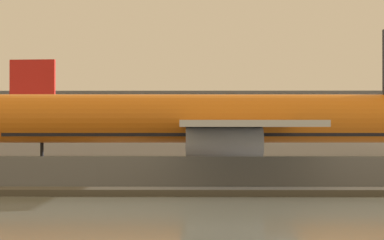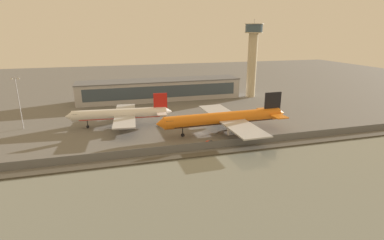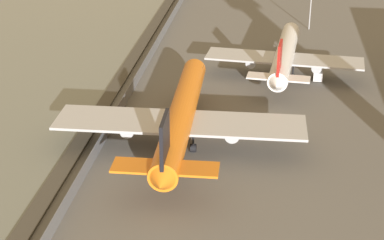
% 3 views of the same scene
% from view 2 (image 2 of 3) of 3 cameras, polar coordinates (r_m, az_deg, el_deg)
% --- Properties ---
extents(ground_plane, '(500.00, 500.00, 0.00)m').
position_cam_2_polar(ground_plane, '(117.76, 1.59, -2.59)').
color(ground_plane, '#66635E').
extents(shoreline_seawall, '(320.00, 3.00, 0.50)m').
position_cam_2_polar(shoreline_seawall, '(99.61, 5.11, -6.21)').
color(shoreline_seawall, '#474238').
rests_on(shoreline_seawall, ground).
extents(perimeter_fence, '(280.00, 0.10, 2.71)m').
position_cam_2_polar(perimeter_fence, '(103.09, 4.24, -4.71)').
color(perimeter_fence, slate).
rests_on(perimeter_fence, ground).
extents(cargo_jet_orange, '(54.14, 46.50, 15.09)m').
position_cam_2_polar(cargo_jet_orange, '(118.11, 6.51, 0.30)').
color(cargo_jet_orange, orange).
rests_on(cargo_jet_orange, ground).
extents(passenger_jet_white_red, '(43.91, 37.48, 13.66)m').
position_cam_2_polar(passenger_jet_white_red, '(128.57, -13.25, 1.07)').
color(passenger_jet_white_red, white).
rests_on(passenger_jet_white_red, ground).
extents(baggage_tug, '(2.58, 3.55, 1.80)m').
position_cam_2_polar(baggage_tug, '(105.76, 3.49, -4.45)').
color(baggage_tug, red).
rests_on(baggage_tug, ground).
extents(ops_van, '(5.25, 2.24, 2.48)m').
position_cam_2_polar(ops_van, '(137.39, -12.96, 0.39)').
color(ops_van, white).
rests_on(ops_van, ground).
extents(control_tower, '(10.88, 10.88, 44.98)m').
position_cam_2_polar(control_tower, '(183.39, 11.45, 12.21)').
color(control_tower, '#C6B793').
rests_on(control_tower, ground).
extents(terminal_building, '(93.10, 17.30, 11.58)m').
position_cam_2_polar(terminal_building, '(175.83, -6.10, 5.78)').
color(terminal_building, '#B2B2B7').
rests_on(terminal_building, ground).
extents(apron_light_mast_apron_west, '(3.20, 0.40, 21.28)m').
position_cam_2_polar(apron_light_mast_apron_west, '(138.72, -30.12, 3.22)').
color(apron_light_mast_apron_west, '#A8A8AD').
rests_on(apron_light_mast_apron_west, ground).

